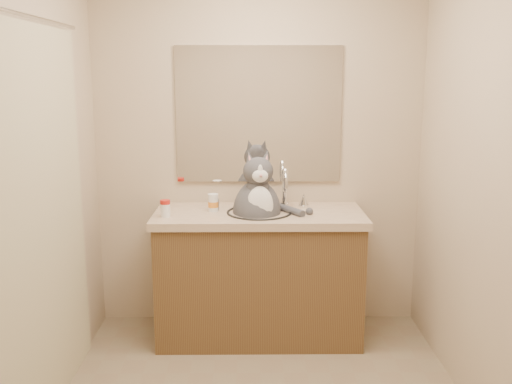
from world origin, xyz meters
TOP-DOWN VIEW (x-y plane):
  - room at (0.00, 0.00)m, footprint 2.22×2.52m
  - vanity at (0.00, 0.96)m, footprint 1.34×0.59m
  - mirror at (0.00, 1.24)m, footprint 1.10×0.02m
  - shower_curtain at (-1.05, 0.10)m, footprint 0.02×1.30m
  - cat at (-0.01, 0.94)m, footprint 0.48×0.38m
  - pill_bottle_redcap at (-0.58, 0.84)m, footprint 0.08×0.08m
  - pill_bottle_orange at (-0.30, 0.99)m, footprint 0.08×0.08m
  - grey_canister at (-0.28, 1.02)m, footprint 0.06×0.06m

SIDE VIEW (x-z plane):
  - vanity at x=0.00m, z-range -0.12..1.00m
  - cat at x=-0.01m, z-range 0.58..1.19m
  - grey_canister at x=-0.28m, z-range 0.85..0.93m
  - pill_bottle_redcap at x=-0.58m, z-range 0.85..0.96m
  - pill_bottle_orange at x=-0.30m, z-range 0.85..0.96m
  - shower_curtain at x=-1.05m, z-range 0.06..2.00m
  - room at x=0.00m, z-range -0.01..2.41m
  - mirror at x=0.00m, z-range 1.00..1.90m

